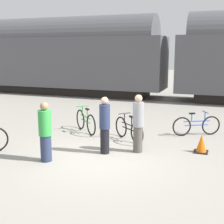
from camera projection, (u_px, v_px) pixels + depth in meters
name	position (u px, v px, depth m)	size (l,w,h in m)	color
ground_plane	(98.00, 159.00, 8.65)	(80.00, 80.00, 0.00)	gray
freight_train	(172.00, 55.00, 18.53)	(28.35, 2.82, 5.11)	black
rail_near	(168.00, 101.00, 18.39)	(40.35, 0.07, 0.01)	#4C4238
rail_far	(172.00, 98.00, 19.71)	(40.35, 0.07, 0.01)	#4C4238
bicycle_green	(86.00, 121.00, 11.40)	(1.34, 1.24, 0.94)	black
bicycle_black	(129.00, 129.00, 10.35)	(1.32, 1.14, 0.88)	black
bicycle_blue	(197.00, 125.00, 10.96)	(1.56, 0.91, 0.84)	black
person_in_green	(45.00, 132.00, 8.33)	(0.35, 0.35, 1.62)	#283351
person_in_grey	(138.00, 123.00, 9.07)	(0.32, 0.32, 1.71)	#514C47
person_in_navy	(105.00, 125.00, 8.96)	(0.31, 0.31, 1.66)	black
traffic_cone	(201.00, 144.00, 9.16)	(0.40, 0.40, 0.55)	black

